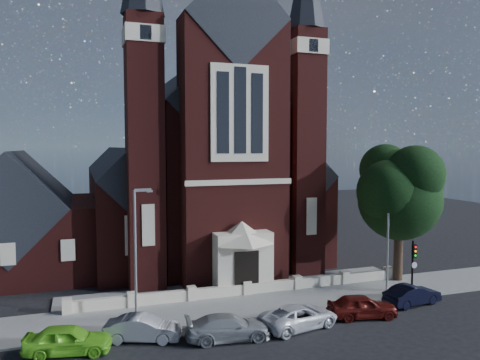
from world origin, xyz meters
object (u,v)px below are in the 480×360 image
at_px(street_tree, 403,194).
at_px(car_navy, 412,295).
at_px(church, 193,170).
at_px(traffic_signal, 413,261).
at_px(parish_hall, 18,226).
at_px(car_silver_a, 143,328).
at_px(car_lime_van, 68,340).
at_px(car_dark_red, 362,306).
at_px(car_white_suv, 299,316).
at_px(street_lamp_left, 137,247).
at_px(street_lamp_right, 389,229).
at_px(car_silver_b, 228,327).

height_order(street_tree, car_navy, street_tree).
height_order(church, traffic_signal, church).
bearing_deg(parish_hall, car_silver_a, -64.69).
bearing_deg(car_lime_van, car_dark_red, -80.89).
relative_size(church, car_white_suv, 7.22).
height_order(street_lamp_left, car_dark_red, street_lamp_left).
distance_m(street_lamp_left, car_white_suv, 10.49).
relative_size(street_lamp_left, car_navy, 1.97).
height_order(parish_hall, car_dark_red, parish_hall).
xyz_separation_m(street_lamp_left, street_lamp_right, (18.00, 0.00, 0.00)).
relative_size(parish_hall, traffic_signal, 3.05).
distance_m(street_tree, street_lamp_right, 3.84).
bearing_deg(street_tree, church, 126.17).
bearing_deg(car_white_suv, street_lamp_right, -78.19).
relative_size(street_tree, car_silver_a, 2.58).
height_order(traffic_signal, car_white_suv, traffic_signal).
bearing_deg(car_white_suv, street_tree, -75.80).
bearing_deg(parish_hall, car_white_suv, -46.88).
distance_m(car_white_suv, car_dark_red, 4.40).
bearing_deg(street_tree, traffic_signal, -115.95).
distance_m(church, traffic_signal, 23.94).
bearing_deg(car_silver_b, traffic_signal, -72.82).
bearing_deg(car_silver_a, car_lime_van, 115.51).
distance_m(parish_hall, car_lime_van, 18.17).
xyz_separation_m(parish_hall, street_lamp_left, (8.09, -14.00, 0.59)).
relative_size(street_lamp_right, car_lime_van, 1.86).
bearing_deg(street_tree, parish_hall, 156.74).
height_order(church, car_dark_red, church).
relative_size(car_silver_b, car_navy, 1.15).
relative_size(street_lamp_left, car_white_suv, 1.67).
relative_size(parish_hall, street_lamp_right, 1.51).
bearing_deg(street_lamp_left, car_silver_a, -91.34).
relative_size(car_white_suv, car_dark_red, 1.13).
xyz_separation_m(street_tree, car_white_suv, (-11.68, -5.78, -6.29)).
xyz_separation_m(car_silver_b, car_dark_red, (8.83, 0.45, 0.04)).
bearing_deg(street_lamp_right, car_dark_red, -140.73).
bearing_deg(church, car_lime_van, -117.89).
xyz_separation_m(church, car_silver_a, (-7.98, -21.90, -7.50)).
bearing_deg(car_silver_b, church, -2.22).
bearing_deg(car_dark_red, car_silver_b, 104.50).
bearing_deg(car_dark_red, street_lamp_right, -39.17).
xyz_separation_m(street_tree, street_lamp_right, (-2.51, -1.71, -2.36)).
height_order(church, parish_hall, church).
xyz_separation_m(church, car_white_suv, (0.92, -23.01, -7.51)).
xyz_separation_m(church, street_lamp_right, (10.09, -18.94, -3.59)).
bearing_deg(street_lamp_right, street_tree, 34.26).
bearing_deg(car_lime_van, street_tree, -67.36).
height_order(car_lime_van, car_white_suv, car_lime_van).
relative_size(street_lamp_left, street_lamp_right, 1.00).
distance_m(church, car_silver_a, 24.49).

